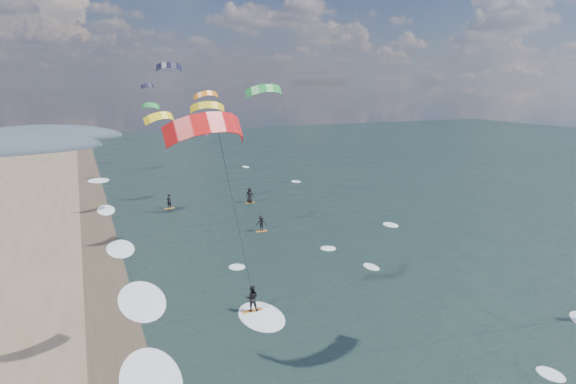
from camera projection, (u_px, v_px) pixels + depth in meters
name	position (u px, v px, depth m)	size (l,w,h in m)	color
wet_sand_strip	(116.00, 344.00, 25.94)	(3.00, 240.00, 0.00)	#382D23
kitesurfer_near_b	(233.00, 197.00, 23.04)	(7.03, 8.49, 13.22)	#C76D23
far_kitesurfers	(238.00, 206.00, 51.46)	(10.26, 12.92, 1.83)	#C76D23
bg_kite_field	(191.00, 94.00, 62.37)	(14.88, 70.05, 7.14)	black
shoreline_surf	(130.00, 304.00, 30.66)	(2.40, 79.40, 0.11)	white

